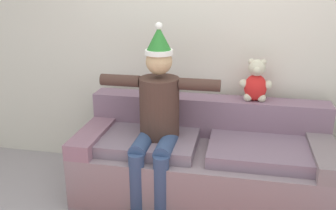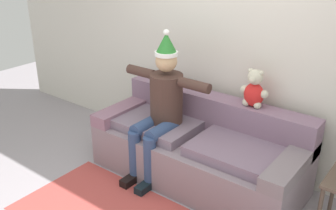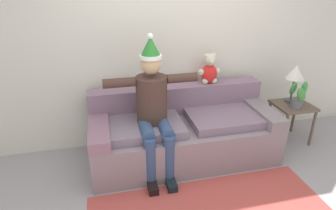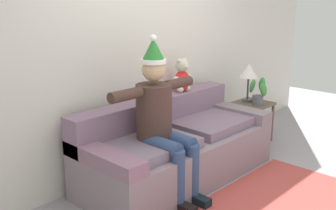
# 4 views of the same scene
# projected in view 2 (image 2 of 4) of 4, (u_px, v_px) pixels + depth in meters

# --- Properties ---
(back_wall) EXTENTS (7.00, 0.10, 2.70)m
(back_wall) POSITION_uv_depth(u_px,v_px,m) (231.00, 42.00, 4.02)
(back_wall) COLOR silver
(back_wall) RESTS_ON ground_plane
(couch) EXTENTS (2.18, 0.92, 0.83)m
(couch) POSITION_uv_depth(u_px,v_px,m) (199.00, 149.00, 4.03)
(couch) COLOR gray
(couch) RESTS_ON ground_plane
(person_seated) EXTENTS (1.02, 0.77, 1.54)m
(person_seated) POSITION_uv_depth(u_px,v_px,m) (161.00, 105.00, 3.94)
(person_seated) COLOR #432D25
(person_seated) RESTS_ON ground_plane
(teddy_bear) EXTENTS (0.29, 0.17, 0.38)m
(teddy_bear) POSITION_uv_depth(u_px,v_px,m) (254.00, 90.00, 3.74)
(teddy_bear) COLOR red
(teddy_bear) RESTS_ON couch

